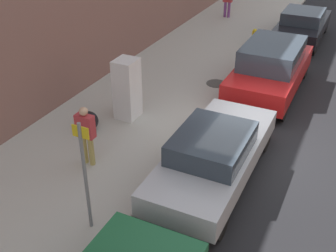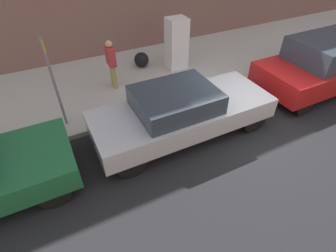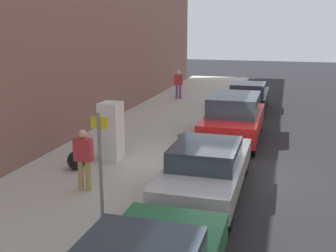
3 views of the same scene
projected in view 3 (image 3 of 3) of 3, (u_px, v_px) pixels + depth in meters
The scene contains 12 objects.
ground_plane at pixel (234, 172), 12.61m from camera, with size 80.00×80.00×0.00m, color black.
sidewalk_slab at pixel (115, 159), 13.60m from camera, with size 4.58×44.00×0.15m, color #B2ADA0.
discarded_refrigerator at pixel (111, 131), 13.10m from camera, with size 0.61×0.71×1.82m.
manhole_cover at pixel (186, 136), 16.03m from camera, with size 0.70×0.70×0.02m, color #47443F.
street_sign_post at pixel (101, 166), 8.43m from camera, with size 0.36×0.07×2.48m.
fire_hydrant at pixel (209, 106), 20.05m from camera, with size 0.22×0.22×0.73m.
trash_bag at pixel (77, 160), 12.32m from camera, with size 0.55×0.55×0.55m, color black.
pedestrian_walking_far at pixel (179, 83), 23.92m from camera, with size 0.46×0.22×1.59m.
pedestrian_standing_near at pixel (84, 156), 10.61m from camera, with size 0.46×0.22×1.60m.
parked_sedan_silver at pixel (207, 167), 10.75m from camera, with size 1.82×4.80×1.41m.
parked_suv_red at pixel (234, 117), 15.83m from camera, with size 1.99×4.72×1.74m.
parked_sedan_dark at pixel (248, 96), 21.39m from camera, with size 1.87×4.48×1.42m.
Camera 3 is at (1.33, -12.02, 4.31)m, focal length 45.00 mm.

